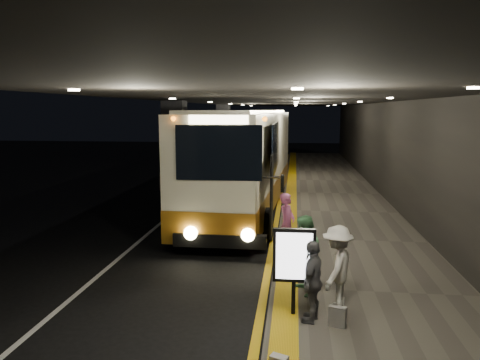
# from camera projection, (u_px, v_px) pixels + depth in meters

# --- Properties ---
(ground) EXTENTS (90.00, 90.00, 0.00)m
(ground) POSITION_uv_depth(u_px,v_px,m) (192.00, 248.00, 13.85)
(ground) COLOR black
(lane_line_white) EXTENTS (0.12, 50.00, 0.01)m
(lane_line_white) POSITION_uv_depth(u_px,v_px,m) (175.00, 211.00, 18.97)
(lane_line_white) COLOR silver
(lane_line_white) RESTS_ON ground
(kerb_stripe_yellow) EXTENTS (0.18, 50.00, 0.01)m
(kerb_stripe_yellow) POSITION_uv_depth(u_px,v_px,m) (278.00, 213.00, 18.49)
(kerb_stripe_yellow) COLOR gold
(kerb_stripe_yellow) RESTS_ON ground
(sidewalk) EXTENTS (4.50, 50.00, 0.15)m
(sidewalk) POSITION_uv_depth(u_px,v_px,m) (339.00, 213.00, 18.21)
(sidewalk) COLOR #514C44
(sidewalk) RESTS_ON ground
(tactile_strip) EXTENTS (0.50, 50.00, 0.01)m
(tactile_strip) POSITION_uv_depth(u_px,v_px,m) (290.00, 210.00, 18.41)
(tactile_strip) COLOR gold
(tactile_strip) RESTS_ON sidewalk
(terminal_wall) EXTENTS (0.10, 50.00, 6.00)m
(terminal_wall) POSITION_uv_depth(u_px,v_px,m) (403.00, 139.00, 17.51)
(terminal_wall) COLOR black
(terminal_wall) RESTS_ON ground
(support_columns) EXTENTS (0.80, 24.80, 4.40)m
(support_columns) POSITION_uv_depth(u_px,v_px,m) (175.00, 160.00, 17.63)
(support_columns) COLOR black
(support_columns) RESTS_ON ground
(canopy) EXTENTS (9.00, 50.00, 0.40)m
(canopy) POSITION_uv_depth(u_px,v_px,m) (283.00, 96.00, 17.79)
(canopy) COLOR black
(canopy) RESTS_ON support_columns
(coach_main) EXTENTS (3.26, 12.74, 3.94)m
(coach_main) POSITION_uv_depth(u_px,v_px,m) (244.00, 165.00, 18.46)
(coach_main) COLOR beige
(coach_main) RESTS_ON ground
(coach_second) EXTENTS (2.48, 11.82, 3.72)m
(coach_second) POSITION_uv_depth(u_px,v_px,m) (266.00, 145.00, 30.87)
(coach_second) COLOR beige
(coach_second) RESTS_ON ground
(passenger_boarding) EXTENTS (0.60, 0.72, 1.69)m
(passenger_boarding) POSITION_uv_depth(u_px,v_px,m) (287.00, 224.00, 12.69)
(passenger_boarding) COLOR #CD5F99
(passenger_boarding) RESTS_ON sidewalk
(passenger_waiting_green) EXTENTS (0.75, 0.95, 1.71)m
(passenger_waiting_green) POSITION_uv_depth(u_px,v_px,m) (304.00, 255.00, 9.93)
(passenger_waiting_green) COLOR #478152
(passenger_waiting_green) RESTS_ON sidewalk
(passenger_waiting_white) EXTENTS (0.86, 1.19, 1.68)m
(passenger_waiting_white) POSITION_uv_depth(u_px,v_px,m) (337.00, 267.00, 9.24)
(passenger_waiting_white) COLOR silver
(passenger_waiting_white) RESTS_ON sidewalk
(passenger_waiting_grey) EXTENTS (0.71, 1.01, 1.56)m
(passenger_waiting_grey) POSITION_uv_depth(u_px,v_px,m) (313.00, 281.00, 8.66)
(passenger_waiting_grey) COLOR #4C4B51
(passenger_waiting_grey) RESTS_ON sidewalk
(bag_polka) EXTENTS (0.34, 0.22, 0.38)m
(bag_polka) POSITION_uv_depth(u_px,v_px,m) (337.00, 317.00, 8.50)
(bag_polka) COLOR black
(bag_polka) RESTS_ON sidewalk
(info_sign) EXTENTS (0.81, 0.12, 1.71)m
(info_sign) POSITION_uv_depth(u_px,v_px,m) (294.00, 257.00, 8.87)
(info_sign) COLOR black
(info_sign) RESTS_ON sidewalk
(stanchion_post) EXTENTS (0.05, 0.05, 1.05)m
(stanchion_post) POSITION_uv_depth(u_px,v_px,m) (284.00, 250.00, 11.44)
(stanchion_post) COLOR black
(stanchion_post) RESTS_ON sidewalk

